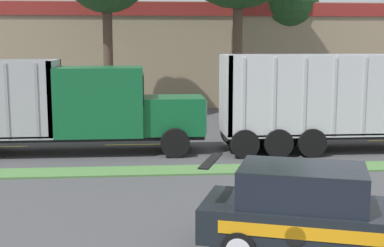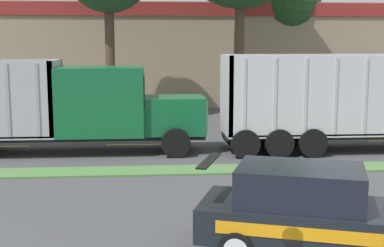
# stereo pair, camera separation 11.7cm
# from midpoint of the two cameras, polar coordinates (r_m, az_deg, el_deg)

# --- Properties ---
(grass_verge) EXTENTS (120.00, 1.20, 0.06)m
(grass_verge) POSITION_cam_midpoint_polar(r_m,az_deg,el_deg) (17.09, 2.03, -4.95)
(grass_verge) COLOR #517F42
(grass_verge) RESTS_ON ground_plane
(centre_line_4) EXTENTS (2.40, 0.14, 0.01)m
(centre_line_4) POSITION_cam_midpoint_polar(r_m,az_deg,el_deg) (21.49, -5.82, -2.23)
(centre_line_4) COLOR yellow
(centre_line_4) RESTS_ON ground_plane
(centre_line_5) EXTENTS (2.40, 0.14, 0.01)m
(centre_line_5) POSITION_cam_midpoint_polar(r_m,az_deg,el_deg) (22.03, 8.37, -2.01)
(centre_line_5) COLOR yellow
(centre_line_5) RESTS_ON ground_plane
(dump_truck_lead) EXTENTS (11.38, 2.57, 3.42)m
(dump_truck_lead) POSITION_cam_midpoint_polar(r_m,az_deg,el_deg) (20.02, -12.36, 1.54)
(dump_truck_lead) COLOR black
(dump_truck_lead) RESTS_ON ground_plane
(rally_car) EXTENTS (4.62, 3.09, 1.75)m
(rally_car) POSITION_cam_midpoint_polar(r_m,az_deg,el_deg) (10.55, 12.65, -9.05)
(rally_car) COLOR black
(rally_car) RESTS_ON ground_plane
(store_building_backdrop) EXTENTS (40.35, 12.10, 6.49)m
(store_building_backdrop) POSITION_cam_midpoint_polar(r_m,az_deg,el_deg) (39.32, 4.03, 7.47)
(store_building_backdrop) COLOR #9E896B
(store_building_backdrop) RESTS_ON ground_plane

